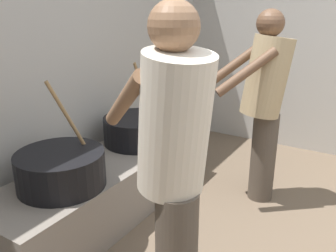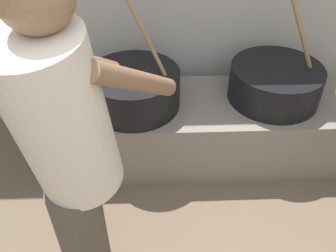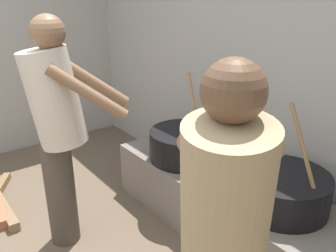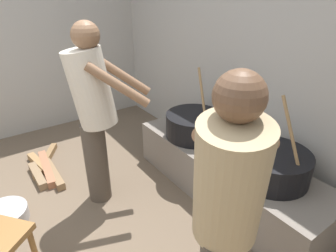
{
  "view_description": "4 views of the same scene",
  "coord_description": "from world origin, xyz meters",
  "px_view_note": "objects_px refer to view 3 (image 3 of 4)",
  "views": [
    {
      "loc": [
        -1.68,
        0.2,
        1.54
      ],
      "look_at": [
        0.49,
        1.54,
        0.67
      ],
      "focal_mm": 38.15,
      "sensor_mm": 36.0,
      "label": 1
    },
    {
      "loc": [
        -0.16,
        0.01,
        1.79
      ],
      "look_at": [
        -0.12,
        1.01,
        0.95
      ],
      "focal_mm": 39.02,
      "sensor_mm": 36.0,
      "label": 2
    },
    {
      "loc": [
        1.64,
        0.2,
        1.69
      ],
      "look_at": [
        -0.11,
        1.55,
        0.83
      ],
      "focal_mm": 37.96,
      "sensor_mm": 36.0,
      "label": 3
    },
    {
      "loc": [
        1.6,
        0.2,
        1.77
      ],
      "look_at": [
        0.22,
        1.17,
        0.94
      ],
      "focal_mm": 30.29,
      "sensor_mm": 36.0,
      "label": 4
    }
  ],
  "objects_px": {
    "cooking_pot_secondary": "(282,190)",
    "cook_in_cream_shirt": "(57,123)",
    "cooking_pot_main": "(185,144)",
    "cook_in_tan_shirt": "(223,244)"
  },
  "relations": [
    {
      "from": "cook_in_tan_shirt",
      "to": "cook_in_cream_shirt",
      "type": "bearing_deg",
      "value": -178.44
    },
    {
      "from": "cooking_pot_main",
      "to": "cook_in_cream_shirt",
      "type": "xyz_separation_m",
      "value": [
        -0.17,
        -0.93,
        0.34
      ]
    },
    {
      "from": "cook_in_tan_shirt",
      "to": "cook_in_cream_shirt",
      "type": "relative_size",
      "value": 0.97
    },
    {
      "from": "cooking_pot_secondary",
      "to": "cook_in_cream_shirt",
      "type": "bearing_deg",
      "value": -136.98
    },
    {
      "from": "cooking_pot_secondary",
      "to": "cook_in_tan_shirt",
      "type": "height_order",
      "value": "cook_in_tan_shirt"
    },
    {
      "from": "cooking_pot_main",
      "to": "cooking_pot_secondary",
      "type": "bearing_deg",
      "value": 2.64
    },
    {
      "from": "cooking_pot_secondary",
      "to": "cook_in_cream_shirt",
      "type": "distance_m",
      "value": 1.46
    },
    {
      "from": "cooking_pot_main",
      "to": "cook_in_tan_shirt",
      "type": "bearing_deg",
      "value": -35.32
    },
    {
      "from": "cooking_pot_main",
      "to": "cook_in_tan_shirt",
      "type": "relative_size",
      "value": 0.45
    },
    {
      "from": "cooking_pot_secondary",
      "to": "cook_in_cream_shirt",
      "type": "relative_size",
      "value": 0.43
    }
  ]
}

